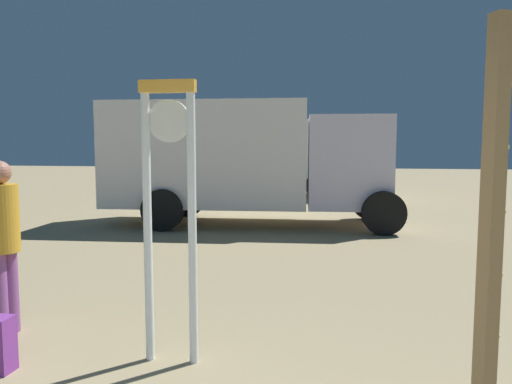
{
  "coord_description": "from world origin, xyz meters",
  "views": [
    {
      "loc": [
        0.92,
        -0.95,
        1.79
      ],
      "look_at": [
        -0.18,
        5.22,
        1.2
      ],
      "focal_mm": 33.36,
      "sensor_mm": 36.0,
      "label": 1
    }
  ],
  "objects": [
    {
      "name": "standing_clock",
      "position": [
        -0.45,
        2.72,
        1.4
      ],
      "size": [
        0.46,
        0.11,
        2.33
      ],
      "color": "white",
      "rests_on": "ground_plane"
    },
    {
      "name": "person_near_clock",
      "position": [
        -2.21,
        2.97,
        0.93
      ],
      "size": [
        0.32,
        0.32,
        1.67
      ],
      "color": "#83498A",
      "rests_on": "ground_plane"
    },
    {
      "name": "box_truck_near",
      "position": [
        -1.33,
        9.81,
        1.55
      ],
      "size": [
        6.71,
        2.81,
        2.79
      ],
      "color": "white",
      "rests_on": "ground_plane"
    },
    {
      "name": "box_truck_far",
      "position": [
        -1.29,
        17.13,
        1.56
      ],
      "size": [
        7.49,
        4.03,
        2.77
      ],
      "color": "white",
      "rests_on": "ground_plane"
    }
  ]
}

